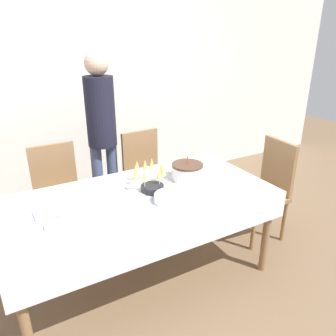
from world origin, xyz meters
name	(u,v)px	position (x,y,z in m)	size (l,w,h in m)	color
ground_plane	(143,276)	(0.00, 0.00, 0.00)	(12.00, 12.00, 0.00)	brown
wall_back	(70,83)	(0.00, 1.77, 1.35)	(8.00, 0.05, 2.70)	silver
dining_table	(141,207)	(0.00, 0.00, 0.64)	(1.98, 0.98, 0.75)	white
dining_chair_far_left	(59,193)	(-0.44, 0.81, 0.52)	(0.43, 0.43, 0.95)	olive
dining_chair_far_right	(146,174)	(0.43, 0.81, 0.52)	(0.45, 0.45, 0.95)	olive
dining_chair_right_end	(267,186)	(1.31, -0.01, 0.52)	(0.45, 0.45, 0.95)	olive
birthday_cake	(187,171)	(0.46, 0.08, 0.81)	(0.26, 0.26, 0.21)	white
champagne_tray	(148,175)	(0.13, 0.13, 0.83)	(0.37, 0.37, 0.18)	silver
plate_stack_main	(170,198)	(0.14, -0.18, 0.77)	(0.22, 0.22, 0.06)	white
plate_stack_dessert	(152,188)	(0.11, 0.02, 0.77)	(0.17, 0.17, 0.05)	black
cake_knife	(199,191)	(0.41, -0.16, 0.75)	(0.30, 0.02, 0.00)	silver
fork_pile	(59,225)	(-0.62, -0.13, 0.76)	(0.18, 0.08, 0.02)	silver
napkin_pile	(46,214)	(-0.66, 0.06, 0.75)	(0.15, 0.15, 0.01)	pink
person_standing	(101,124)	(0.07, 1.02, 1.05)	(0.28, 0.28, 1.72)	#3F4C72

